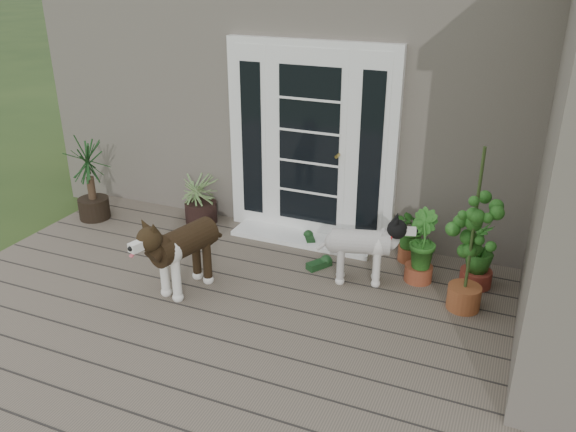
% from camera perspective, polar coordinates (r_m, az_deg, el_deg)
% --- Properties ---
extents(deck, '(6.20, 4.60, 0.12)m').
position_cam_1_polar(deck, '(4.96, -5.17, -12.87)').
color(deck, '#6B5B4C').
rests_on(deck, ground).
extents(house_main, '(7.40, 4.00, 3.10)m').
position_cam_1_polar(house_main, '(8.10, 8.94, 13.15)').
color(house_main, '#665E54').
rests_on(house_main, ground).
extents(door_unit, '(1.90, 0.14, 2.15)m').
position_cam_1_polar(door_unit, '(6.33, 2.19, 7.13)').
color(door_unit, white).
rests_on(door_unit, deck).
extents(door_step, '(1.60, 0.40, 0.05)m').
position_cam_1_polar(door_step, '(6.54, 1.42, -2.18)').
color(door_step, white).
rests_on(door_step, deck).
extents(brindle_dog, '(0.58, 0.94, 0.73)m').
position_cam_1_polar(brindle_dog, '(5.53, -10.01, -3.74)').
color(brindle_dog, '#302011').
rests_on(brindle_dog, deck).
extents(white_dog, '(0.81, 0.51, 0.63)m').
position_cam_1_polar(white_dog, '(5.64, 7.01, -3.57)').
color(white_dog, white).
rests_on(white_dog, deck).
extents(spider_plant, '(0.80, 0.80, 0.67)m').
position_cam_1_polar(spider_plant, '(6.96, -8.58, 1.98)').
color(spider_plant, '#99AC69').
rests_on(spider_plant, deck).
extents(yucca, '(0.83, 0.83, 1.00)m').
position_cam_1_polar(yucca, '(7.31, -18.75, 3.42)').
color(yucca, black).
rests_on(yucca, deck).
extents(herb_a, '(0.56, 0.56, 0.51)m').
position_cam_1_polar(herb_a, '(6.15, 11.89, -2.15)').
color(herb_a, '#205719').
rests_on(herb_a, deck).
extents(herb_b, '(0.49, 0.49, 0.52)m').
position_cam_1_polar(herb_b, '(5.79, 12.74, -3.88)').
color(herb_b, '#19571D').
rests_on(herb_b, deck).
extents(herb_c, '(0.34, 0.34, 0.50)m').
position_cam_1_polar(herb_c, '(5.85, 18.02, -4.30)').
color(herb_c, '#19591D').
rests_on(herb_c, deck).
extents(sapling, '(0.60, 0.60, 1.57)m').
position_cam_1_polar(sapling, '(5.21, 17.62, -1.24)').
color(sapling, '#1D5217').
rests_on(sapling, deck).
extents(clog_left, '(0.26, 0.31, 0.09)m').
position_cam_1_polar(clog_left, '(6.49, 2.11, -2.23)').
color(clog_left, '#163716').
rests_on(clog_left, deck).
extents(clog_right, '(0.28, 0.34, 0.09)m').
position_cam_1_polar(clog_right, '(5.98, 3.05, -4.64)').
color(clog_right, '#163818').
rests_on(clog_right, deck).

